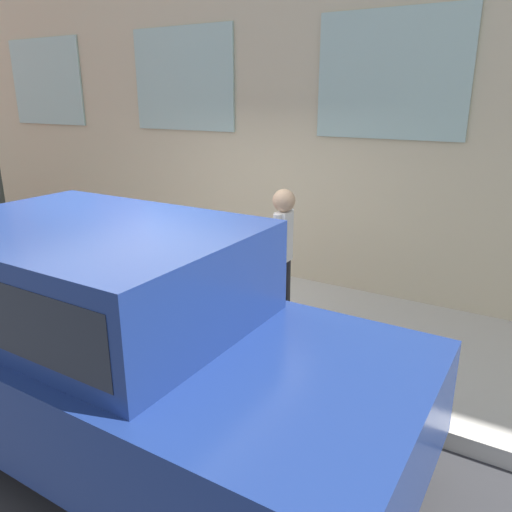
# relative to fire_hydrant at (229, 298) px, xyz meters

# --- Properties ---
(ground_plane) EXTENTS (80.00, 80.00, 0.00)m
(ground_plane) POSITION_rel_fire_hydrant_xyz_m (-0.61, 0.47, -0.52)
(ground_plane) COLOR #2D2D30
(sidewalk) EXTENTS (2.42, 60.00, 0.16)m
(sidewalk) POSITION_rel_fire_hydrant_xyz_m (0.60, 0.47, -0.44)
(sidewalk) COLOR #B2ADA3
(sidewalk) RESTS_ON ground_plane
(fire_hydrant) EXTENTS (0.30, 0.42, 0.71)m
(fire_hydrant) POSITION_rel_fire_hydrant_xyz_m (0.00, 0.00, 0.00)
(fire_hydrant) COLOR red
(fire_hydrant) RESTS_ON sidewalk
(person) EXTENTS (0.36, 0.24, 1.51)m
(person) POSITION_rel_fire_hydrant_xyz_m (0.45, -0.41, 0.54)
(person) COLOR #232328
(person) RESTS_ON sidewalk
(parked_car_navy_near) EXTENTS (1.87, 4.83, 1.73)m
(parked_car_navy_near) POSITION_rel_fire_hydrant_xyz_m (-1.80, -0.04, 0.43)
(parked_car_navy_near) COLOR black
(parked_car_navy_near) RESTS_ON ground_plane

